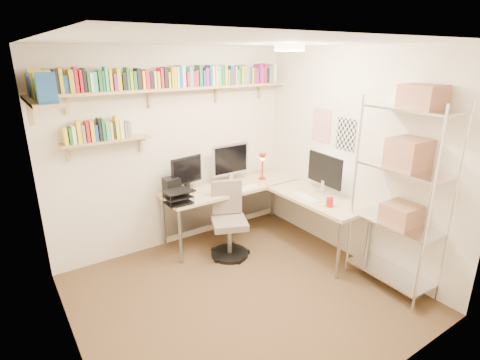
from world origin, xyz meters
The scene contains 6 objects.
ground centered at (0.00, 0.00, 0.00)m, with size 3.20×3.20×0.00m, color #4D3721.
room_shell centered at (0.00, 0.00, 1.55)m, with size 3.24×3.04×2.52m.
wall_shelves centered at (-0.41, 1.30, 2.03)m, with size 3.12×1.09×0.80m.
corner_desk centered at (0.70, 0.94, 0.73)m, with size 1.97×1.88×1.28m.
office_chair centered at (0.35, 0.80, 0.39)m, with size 0.54×0.54×0.93m.
wire_rack centered at (1.42, -0.78, 1.34)m, with size 0.46×0.89×2.15m.
Camera 1 is at (-1.90, -2.76, 2.40)m, focal length 28.00 mm.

